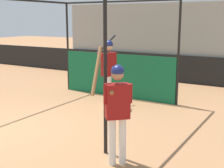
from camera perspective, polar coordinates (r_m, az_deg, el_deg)
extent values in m
plane|color=#A8754C|center=(7.56, -19.08, -8.08)|extent=(60.00, 60.00, 0.00)
cube|color=black|center=(13.27, 5.83, 3.30)|extent=(24.00, 0.12, 1.09)
cube|color=#9E9E99|center=(15.05, 9.27, 8.13)|extent=(7.60, 4.00, 3.14)
cube|color=maroon|center=(15.10, -3.89, 6.62)|extent=(0.45, 0.40, 0.10)
cube|color=maroon|center=(15.23, -3.51, 7.54)|extent=(0.45, 0.06, 0.40)
cube|color=maroon|center=(14.79, -2.12, 6.53)|extent=(0.45, 0.40, 0.10)
cube|color=maroon|center=(14.93, -1.75, 7.47)|extent=(0.45, 0.06, 0.40)
cube|color=maroon|center=(14.50, -0.29, 6.44)|extent=(0.45, 0.40, 0.10)
cube|color=maroon|center=(14.64, 0.08, 7.39)|extent=(0.45, 0.06, 0.40)
cube|color=maroon|center=(14.23, 1.62, 6.33)|extent=(0.45, 0.40, 0.10)
cube|color=maroon|center=(14.36, 1.98, 7.30)|extent=(0.45, 0.06, 0.40)
cube|color=maroon|center=(13.97, 3.60, 6.21)|extent=(0.45, 0.40, 0.10)
cube|color=maroon|center=(14.11, 3.95, 7.20)|extent=(0.45, 0.06, 0.40)
cube|color=maroon|center=(13.73, 5.65, 6.08)|extent=(0.45, 0.40, 0.10)
cube|color=maroon|center=(13.87, 5.99, 7.08)|extent=(0.45, 0.06, 0.40)
cube|color=maroon|center=(13.50, 7.77, 5.93)|extent=(0.45, 0.40, 0.10)
cube|color=maroon|center=(13.65, 8.10, 6.96)|extent=(0.45, 0.06, 0.40)
cube|color=maroon|center=(13.30, 9.96, 5.78)|extent=(0.45, 0.40, 0.10)
cube|color=maroon|center=(13.45, 10.28, 6.81)|extent=(0.45, 0.06, 0.40)
cube|color=maroon|center=(13.11, 12.22, 5.61)|extent=(0.45, 0.40, 0.10)
cube|color=maroon|center=(13.26, 12.51, 6.66)|extent=(0.45, 0.06, 0.40)
cube|color=maroon|center=(12.95, 14.53, 5.42)|extent=(0.45, 0.40, 0.10)
cube|color=maroon|center=(13.10, 14.80, 6.49)|extent=(0.45, 0.06, 0.40)
cube|color=maroon|center=(12.81, 16.89, 5.23)|extent=(0.45, 0.40, 0.10)
cube|color=maroon|center=(12.96, 17.15, 6.30)|extent=(0.45, 0.06, 0.40)
cube|color=maroon|center=(12.69, 19.31, 5.02)|extent=(0.45, 0.40, 0.10)
cube|color=maroon|center=(12.84, 19.54, 6.11)|extent=(0.45, 0.06, 0.40)
cube|color=maroon|center=(15.73, -2.24, 8.31)|extent=(0.45, 0.40, 0.10)
cube|color=maroon|center=(15.87, -1.88, 9.17)|extent=(0.45, 0.06, 0.40)
cube|color=maroon|center=(15.44, -0.51, 8.25)|extent=(0.45, 0.40, 0.10)
cube|color=maroon|center=(15.58, -0.16, 9.13)|extent=(0.45, 0.06, 0.40)
cube|color=maroon|center=(15.16, 1.29, 8.18)|extent=(0.45, 0.40, 0.10)
cube|color=maroon|center=(15.30, 1.63, 9.08)|extent=(0.45, 0.06, 0.40)
cube|color=maroon|center=(14.90, 3.15, 8.10)|extent=(0.45, 0.40, 0.10)
cube|color=maroon|center=(15.04, 3.48, 9.01)|extent=(0.45, 0.06, 0.40)
cube|color=maroon|center=(14.65, 5.07, 8.01)|extent=(0.45, 0.40, 0.10)
cube|color=maroon|center=(14.80, 5.39, 8.94)|extent=(0.45, 0.06, 0.40)
cube|color=maroon|center=(14.42, 7.06, 7.91)|extent=(0.45, 0.40, 0.10)
cube|color=maroon|center=(14.57, 7.37, 8.85)|extent=(0.45, 0.06, 0.40)
cube|color=maroon|center=(14.21, 9.10, 7.80)|extent=(0.45, 0.40, 0.10)
cube|color=maroon|center=(14.36, 9.40, 8.75)|extent=(0.45, 0.06, 0.40)
cube|color=maroon|center=(14.01, 11.21, 7.67)|extent=(0.45, 0.40, 0.10)
cube|color=maroon|center=(14.17, 11.49, 8.63)|extent=(0.45, 0.06, 0.40)
cube|color=maroon|center=(13.84, 13.37, 7.53)|extent=(0.45, 0.40, 0.10)
cube|color=maroon|center=(14.00, 13.64, 8.50)|extent=(0.45, 0.06, 0.40)
cube|color=maroon|center=(13.68, 15.58, 7.37)|extent=(0.45, 0.40, 0.10)
cube|color=maroon|center=(13.84, 15.83, 8.36)|extent=(0.45, 0.06, 0.40)
cube|color=maroon|center=(13.55, 17.83, 7.20)|extent=(0.45, 0.40, 0.10)
cube|color=maroon|center=(13.71, 18.07, 8.20)|extent=(0.45, 0.06, 0.40)
cube|color=maroon|center=(16.39, -0.70, 9.85)|extent=(0.45, 0.40, 0.10)
cube|color=maroon|center=(16.54, -0.37, 10.67)|extent=(0.45, 0.06, 0.40)
cube|color=maroon|center=(16.11, 0.99, 9.82)|extent=(0.45, 0.40, 0.10)
cube|color=maroon|center=(16.26, 1.32, 10.64)|extent=(0.45, 0.06, 0.40)
cube|color=maroon|center=(15.84, 2.74, 9.77)|extent=(0.45, 0.40, 0.10)
cube|color=maroon|center=(15.99, 3.06, 10.61)|extent=(0.45, 0.06, 0.40)
cube|color=maroon|center=(15.59, 4.55, 9.72)|extent=(0.45, 0.40, 0.10)
cube|color=maroon|center=(15.75, 4.86, 10.57)|extent=(0.45, 0.06, 0.40)
cube|color=maroon|center=(15.35, 6.42, 9.65)|extent=(0.45, 0.40, 0.10)
cube|color=maroon|center=(15.51, 6.72, 10.52)|extent=(0.45, 0.06, 0.40)
cube|color=maroon|center=(15.13, 8.34, 9.57)|extent=(0.45, 0.40, 0.10)
cube|color=maroon|center=(15.29, 8.63, 10.45)|extent=(0.45, 0.06, 0.40)
cube|color=maroon|center=(14.93, 10.31, 9.48)|extent=(0.45, 0.40, 0.10)
cube|color=maroon|center=(15.09, 10.59, 10.37)|extent=(0.45, 0.06, 0.40)
cube|color=maroon|center=(14.75, 12.34, 9.37)|extent=(0.45, 0.40, 0.10)
cube|color=maroon|center=(14.91, 12.60, 10.27)|extent=(0.45, 0.06, 0.40)
cube|color=maroon|center=(14.58, 14.41, 9.25)|extent=(0.45, 0.40, 0.10)
cube|color=maroon|center=(14.75, 14.66, 10.16)|extent=(0.45, 0.06, 0.40)
cube|color=maroon|center=(14.43, 16.53, 9.12)|extent=(0.45, 0.40, 0.10)
cube|color=maroon|center=(14.60, 16.76, 10.03)|extent=(0.45, 0.06, 0.40)
cube|color=maroon|center=(14.31, 18.68, 8.97)|extent=(0.45, 0.40, 0.10)
cube|color=maroon|center=(14.47, 18.90, 9.89)|extent=(0.45, 0.06, 0.40)
cube|color=maroon|center=(17.07, 0.73, 11.27)|extent=(0.45, 0.40, 0.10)
cube|color=maroon|center=(17.22, 1.04, 12.04)|extent=(0.45, 0.06, 0.40)
cube|color=maroon|center=(16.80, 2.38, 11.25)|extent=(0.45, 0.40, 0.10)
cube|color=maroon|center=(16.96, 2.69, 12.03)|extent=(0.45, 0.06, 0.40)
cube|color=maroon|center=(16.54, 4.09, 11.23)|extent=(0.45, 0.40, 0.10)
cube|color=maroon|center=(16.70, 4.39, 12.02)|extent=(0.45, 0.06, 0.40)
cube|color=maroon|center=(16.30, 5.85, 11.19)|extent=(0.45, 0.40, 0.10)
cube|color=maroon|center=(16.46, 6.14, 11.99)|extent=(0.45, 0.06, 0.40)
cube|color=maroon|center=(16.08, 7.66, 11.14)|extent=(0.45, 0.40, 0.10)
cube|color=maroon|center=(16.24, 7.94, 11.95)|extent=(0.45, 0.06, 0.40)
cube|color=maroon|center=(15.87, 9.52, 11.08)|extent=(0.45, 0.40, 0.10)
cube|color=maroon|center=(16.03, 9.78, 11.90)|extent=(0.45, 0.06, 0.40)
cube|color=maroon|center=(15.67, 11.42, 11.00)|extent=(0.45, 0.40, 0.10)
cube|color=maroon|center=(15.84, 11.68, 11.83)|extent=(0.45, 0.06, 0.40)
cube|color=maroon|center=(15.50, 13.37, 10.91)|extent=(0.45, 0.40, 0.10)
cube|color=maroon|center=(15.67, 13.61, 11.75)|extent=(0.45, 0.06, 0.40)
cube|color=maroon|center=(15.34, 15.36, 10.81)|extent=(0.45, 0.40, 0.10)
cube|color=maroon|center=(15.51, 15.59, 11.65)|extent=(0.45, 0.06, 0.40)
cube|color=maroon|center=(15.20, 17.39, 10.69)|extent=(0.45, 0.40, 0.10)
cube|color=maroon|center=(15.37, 17.60, 11.54)|extent=(0.45, 0.06, 0.40)
cube|color=maroon|center=(15.08, 19.45, 10.55)|extent=(0.45, 0.40, 0.10)
cube|color=maroon|center=(15.25, 19.65, 11.41)|extent=(0.45, 0.06, 0.40)
cube|color=maroon|center=(17.76, 2.06, 12.57)|extent=(0.45, 0.40, 0.10)
cube|color=maroon|center=(17.93, 2.35, 13.30)|extent=(0.45, 0.06, 0.40)
cube|color=maroon|center=(17.51, 3.67, 12.57)|extent=(0.45, 0.40, 0.10)
cube|color=maroon|center=(17.67, 3.96, 13.30)|extent=(0.45, 0.06, 0.40)
cube|color=maroon|center=(17.26, 5.34, 12.55)|extent=(0.45, 0.40, 0.10)
cube|color=maroon|center=(17.43, 5.61, 13.30)|extent=(0.45, 0.06, 0.40)
cube|color=maroon|center=(17.03, 7.05, 12.53)|extent=(0.45, 0.40, 0.10)
cube|color=maroon|center=(17.20, 7.31, 13.28)|extent=(0.45, 0.06, 0.40)
cube|color=maroon|center=(16.82, 8.80, 12.49)|extent=(0.45, 0.40, 0.10)
cube|color=maroon|center=(16.99, 9.06, 13.25)|extent=(0.45, 0.06, 0.40)
cube|color=maroon|center=(16.62, 10.60, 12.44)|extent=(0.45, 0.40, 0.10)
cube|color=maroon|center=(16.79, 10.85, 13.21)|extent=(0.45, 0.06, 0.40)
cube|color=maroon|center=(16.43, 12.44, 12.38)|extent=(0.45, 0.40, 0.10)
cube|color=maroon|center=(16.61, 12.68, 13.15)|extent=(0.45, 0.06, 0.40)
cube|color=maroon|center=(16.26, 14.31, 12.30)|extent=(0.45, 0.40, 0.10)
cube|color=maroon|center=(16.44, 14.54, 13.08)|extent=(0.45, 0.06, 0.40)
cube|color=maroon|center=(16.11, 16.23, 12.21)|extent=(0.45, 0.40, 0.10)
cube|color=maroon|center=(16.29, 16.44, 13.00)|extent=(0.45, 0.06, 0.40)
cube|color=maroon|center=(15.98, 18.17, 12.10)|extent=(0.45, 0.40, 0.10)
cube|color=maroon|center=(16.16, 18.37, 12.90)|extent=(0.45, 0.06, 0.40)
cylinder|color=black|center=(5.60, -1.23, 1.78)|extent=(0.07, 0.07, 3.02)
cylinder|color=black|center=(11.13, -8.10, 6.64)|extent=(0.07, 0.07, 3.02)
cylinder|color=black|center=(9.16, 12.06, 5.42)|extent=(0.07, 0.07, 3.02)
cylinder|color=black|center=(9.64, -15.98, 14.54)|extent=(0.06, 3.96, 0.06)
cylinder|color=black|center=(9.96, 1.04, 14.87)|extent=(4.03, 0.06, 0.06)
cube|color=#14663D|center=(10.09, 0.94, 1.58)|extent=(3.96, 0.03, 1.40)
cube|color=white|center=(8.85, 1.36, -4.47)|extent=(0.44, 0.44, 0.02)
cylinder|color=white|center=(8.79, -0.68, -1.53)|extent=(0.14, 0.14, 0.92)
cylinder|color=white|center=(9.02, -0.50, -1.19)|extent=(0.14, 0.14, 0.92)
cube|color=maroon|center=(8.76, -0.60, 3.64)|extent=(0.27, 0.47, 0.65)
sphere|color=tan|center=(8.70, -0.61, 6.90)|extent=(0.23, 0.23, 0.23)
sphere|color=navy|center=(8.70, -0.61, 7.24)|extent=(0.24, 0.24, 0.24)
cylinder|color=maroon|center=(8.58, -1.78, 4.45)|extent=(0.08, 0.08, 0.36)
cylinder|color=maroon|center=(8.95, 0.12, 4.76)|extent=(0.08, 0.08, 0.36)
cylinder|color=black|center=(9.10, -1.10, 7.26)|extent=(0.27, 0.74, 0.55)
sphere|color=black|center=(8.86, 0.46, 5.52)|extent=(0.08, 0.08, 0.08)
cylinder|color=white|center=(5.48, 1.91, -10.36)|extent=(0.18, 0.18, 0.84)
cylinder|color=white|center=(5.44, 0.03, -10.51)|extent=(0.18, 0.18, 0.84)
cube|color=maroon|center=(5.23, 1.00, -3.15)|extent=(0.44, 0.43, 0.59)
sphere|color=#A37556|center=(5.13, 1.02, 1.84)|extent=(0.21, 0.21, 0.21)
sphere|color=navy|center=(5.12, 1.02, 2.36)|extent=(0.22, 0.22, 0.22)
cylinder|color=maroon|center=(5.21, 3.36, -1.72)|extent=(0.10, 0.10, 0.33)
cylinder|color=maroon|center=(5.12, -1.19, -1.94)|extent=(0.10, 0.10, 0.33)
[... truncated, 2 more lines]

